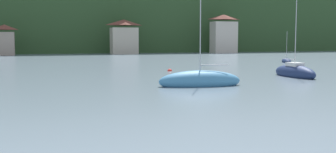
# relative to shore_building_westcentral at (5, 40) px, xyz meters

# --- Properties ---
(wooded_hillside) EXTENTS (352.00, 65.78, 44.11)m
(wooded_hillside) POSITION_rel_shore_building_westcentral_xyz_m (28.10, 44.14, 4.87)
(wooded_hillside) COLOR #2D4C28
(wooded_hillside) RESTS_ON ground_plane
(shore_building_westcentral) EXTENTS (4.15, 3.46, 6.74)m
(shore_building_westcentral) POSITION_rel_shore_building_westcentral_xyz_m (0.00, 0.00, 0.00)
(shore_building_westcentral) COLOR gray
(shore_building_westcentral) RESTS_ON ground_plane
(shore_building_central) EXTENTS (6.53, 4.15, 8.28)m
(shore_building_central) POSITION_rel_shore_building_westcentral_xyz_m (26.67, 0.33, 0.75)
(shore_building_central) COLOR #BCB29E
(shore_building_central) RESTS_ON ground_plane
(shore_building_eastcentral) EXTENTS (6.73, 3.95, 10.02)m
(shore_building_eastcentral) POSITION_rel_shore_building_westcentral_xyz_m (53.35, 0.24, 1.60)
(shore_building_eastcentral) COLOR beige
(shore_building_eastcentral) RESTS_ON ground_plane
(sailboat_mid_7) EXTENTS (2.06, 5.96, 7.86)m
(sailboat_mid_7) POSITION_rel_shore_building_westcentral_xyz_m (27.73, -64.01, -2.88)
(sailboat_mid_7) COLOR navy
(sailboat_mid_7) RESTS_ON ground_plane
(sailboat_far_8) EXTENTS (3.10, 4.46, 4.89)m
(sailboat_far_8) POSITION_rel_shore_building_westcentral_xyz_m (41.31, -43.83, -3.06)
(sailboat_far_8) COLOR navy
(sailboat_far_8) RESTS_ON ground_plane
(sailboat_mid_9) EXTENTS (6.27, 2.63, 7.34)m
(sailboat_mid_9) POSITION_rel_shore_building_westcentral_xyz_m (16.70, -67.87, -2.91)
(sailboat_mid_9) COLOR teal
(sailboat_mid_9) RESTS_ON ground_plane
(mooring_buoy_mid) EXTENTS (0.51, 0.51, 0.51)m
(mooring_buoy_mid) POSITION_rel_shore_building_westcentral_xyz_m (19.23, -54.07, -3.27)
(mooring_buoy_mid) COLOR red
(mooring_buoy_mid) RESTS_ON ground_plane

